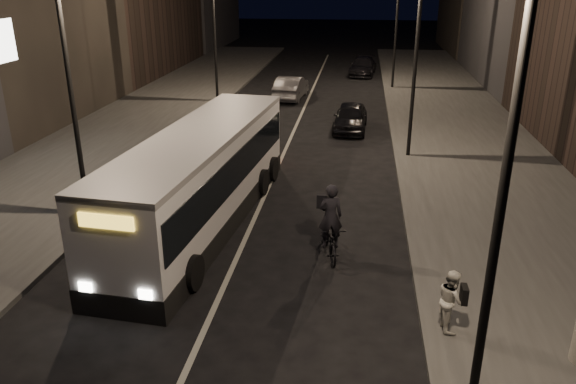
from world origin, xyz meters
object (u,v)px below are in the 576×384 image
(streetlight_right_far, at_px, (393,10))
(cyclist_on_bicycle, at_px, (330,233))
(streetlight_right_near, at_px, (491,145))
(car_far, at_px, (363,66))
(car_near, at_px, (350,117))
(streetlight_right_mid, at_px, (411,35))
(car_mid, at_px, (291,88))
(city_bus, at_px, (202,174))
(streetlight_left_far, at_px, (218,15))
(streetlight_left_near, at_px, (74,57))
(pedestrian_woman, at_px, (451,300))

(streetlight_right_far, distance_m, cyclist_on_bicycle, 26.29)
(streetlight_right_near, xyz_separation_m, car_far, (-1.84, 37.65, -4.67))
(cyclist_on_bicycle, relative_size, car_near, 0.56)
(streetlight_right_mid, distance_m, car_mid, 14.26)
(cyclist_on_bicycle, relative_size, car_far, 0.49)
(streetlight_right_mid, height_order, city_bus, streetlight_right_mid)
(city_bus, height_order, car_near, city_bus)
(streetlight_left_far, distance_m, city_bus, 18.62)
(city_bus, bearing_deg, streetlight_left_far, 107.12)
(streetlight_left_far, bearing_deg, streetlight_left_near, -90.00)
(streetlight_left_near, distance_m, streetlight_left_far, 18.00)
(streetlight_right_mid, distance_m, pedestrian_woman, 13.90)
(streetlight_right_far, relative_size, cyclist_on_bicycle, 3.51)
(city_bus, distance_m, cyclist_on_bicycle, 4.76)
(car_near, bearing_deg, car_mid, 121.06)
(streetlight_left_far, bearing_deg, streetlight_right_far, 29.36)
(cyclist_on_bicycle, xyz_separation_m, car_far, (0.81, 31.40, -0.08))
(streetlight_right_far, distance_m, car_near, 12.69)
(streetlight_left_far, bearing_deg, city_bus, -78.20)
(streetlight_left_far, xyz_separation_m, city_bus, (3.73, -17.87, -3.66))
(streetlight_right_mid, distance_m, streetlight_right_far, 16.00)
(streetlight_left_near, bearing_deg, cyclist_on_bicycle, -12.29)
(pedestrian_woman, xyz_separation_m, car_near, (-2.69, 17.61, -0.19))
(streetlight_right_near, bearing_deg, car_far, 92.80)
(streetlight_right_near, relative_size, city_bus, 0.69)
(streetlight_right_mid, bearing_deg, streetlight_right_far, 90.00)
(streetlight_left_far, distance_m, car_near, 10.98)
(streetlight_right_far, height_order, car_near, streetlight_right_far)
(streetlight_right_near, relative_size, streetlight_right_mid, 1.00)
(car_near, bearing_deg, city_bus, -107.74)
(streetlight_right_mid, relative_size, cyclist_on_bicycle, 3.51)
(car_far, bearing_deg, streetlight_right_far, -66.66)
(streetlight_left_near, height_order, pedestrian_woman, streetlight_left_near)
(city_bus, bearing_deg, car_far, 85.54)
(city_bus, bearing_deg, cyclist_on_bicycle, -18.37)
(streetlight_right_far, xyz_separation_m, pedestrian_woman, (0.27, -29.16, -4.46))
(streetlight_right_near, bearing_deg, car_near, 96.75)
(streetlight_left_near, xyz_separation_m, streetlight_left_far, (0.00, 18.00, 0.00))
(streetlight_right_near, height_order, streetlight_left_near, same)
(car_mid, bearing_deg, cyclist_on_bicycle, 104.18)
(streetlight_right_near, distance_m, streetlight_right_far, 32.00)
(streetlight_right_near, relative_size, streetlight_left_far, 1.00)
(streetlight_right_far, distance_m, streetlight_left_far, 12.24)
(car_near, relative_size, car_mid, 0.92)
(streetlight_right_far, bearing_deg, cyclist_on_bicycle, -95.89)
(streetlight_right_far, bearing_deg, car_near, -101.83)
(streetlight_left_far, relative_size, car_near, 1.96)
(streetlight_right_far, distance_m, pedestrian_woman, 29.50)
(car_near, bearing_deg, streetlight_left_far, 148.44)
(streetlight_left_far, bearing_deg, cyclist_on_bicycle, -67.93)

